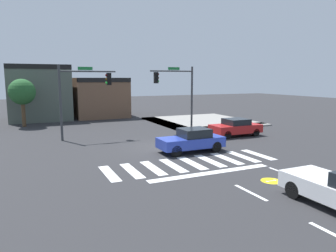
{
  "coord_description": "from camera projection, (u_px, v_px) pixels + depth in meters",
  "views": [
    {
      "loc": [
        -8.23,
        -19.33,
        4.67
      ],
      "look_at": [
        0.17,
        -0.9,
        1.58
      ],
      "focal_mm": 33.41,
      "sensor_mm": 36.0,
      "label": 1
    }
  ],
  "objects": [
    {
      "name": "ground_plane",
      "position": [
        160.0,
        147.0,
        21.46
      ],
      "size": [
        120.0,
        120.0,
        0.0
      ],
      "primitive_type": "plane",
      "color": "#2B2B2D"
    },
    {
      "name": "traffic_signal_northwest",
      "position": [
        82.0,
        89.0,
        23.78
      ],
      "size": [
        4.33,
        0.32,
        5.67
      ],
      "color": "#383A3D",
      "rests_on": "ground_plane"
    },
    {
      "name": "lane_markings",
      "position": [
        309.0,
        205.0,
        11.66
      ],
      "size": [
        6.8,
        18.75,
        0.01
      ],
      "color": "white",
      "rests_on": "ground_plane"
    },
    {
      "name": "traffic_signal_northeast",
      "position": [
        177.0,
        87.0,
        27.59
      ],
      "size": [
        4.13,
        0.32,
        5.72
      ],
      "rotation": [
        0.0,
        0.0,
        3.14
      ],
      "color": "#383A3D",
      "rests_on": "ground_plane"
    },
    {
      "name": "car_blue",
      "position": [
        192.0,
        140.0,
        20.02
      ],
      "size": [
        4.19,
        1.77,
        1.5
      ],
      "rotation": [
        0.0,
        0.0,
        3.14
      ],
      "color": "#23389E",
      "rests_on": "ground_plane"
    },
    {
      "name": "curb_corner_northeast",
      "position": [
        199.0,
        122.0,
        33.4
      ],
      "size": [
        10.0,
        10.6,
        0.15
      ],
      "color": "gray",
      "rests_on": "ground_plane"
    },
    {
      "name": "bike_detector_marking",
      "position": [
        271.0,
        181.0,
        14.37
      ],
      "size": [
        0.95,
        0.95,
        0.01
      ],
      "color": "yellow",
      "rests_on": "ground_plane"
    },
    {
      "name": "storefront_row",
      "position": [
        67.0,
        95.0,
        36.79
      ],
      "size": [
        13.1,
        6.82,
        6.15
      ],
      "color": "#4C564C",
      "rests_on": "ground_plane"
    },
    {
      "name": "roadside_tree",
      "position": [
        22.0,
        92.0,
        30.06
      ],
      "size": [
        2.49,
        2.49,
        4.65
      ],
      "color": "#4C3823",
      "rests_on": "ground_plane"
    },
    {
      "name": "crosswalk_near",
      "position": [
        192.0,
        163.0,
        17.41
      ],
      "size": [
        9.87,
        2.84,
        0.01
      ],
      "color": "silver",
      "rests_on": "ground_plane"
    },
    {
      "name": "car_red",
      "position": [
        236.0,
        127.0,
        25.58
      ],
      "size": [
        4.11,
        1.92,
        1.41
      ],
      "color": "red",
      "rests_on": "ground_plane"
    }
  ]
}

